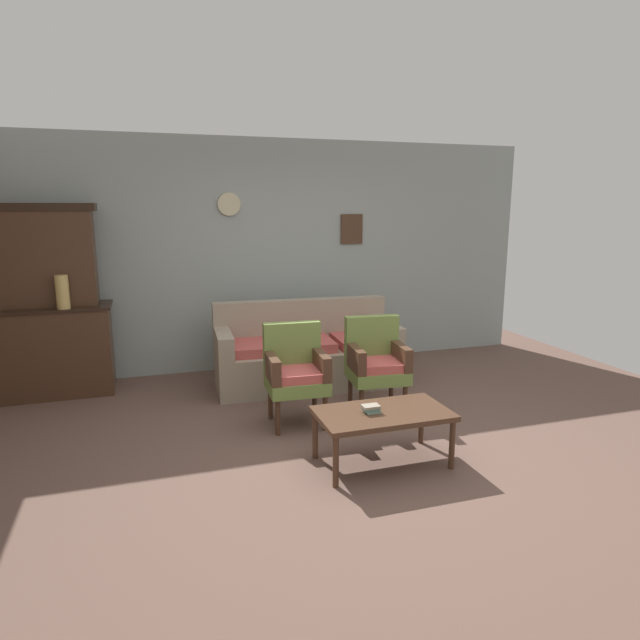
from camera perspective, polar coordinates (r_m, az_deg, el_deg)
The scene contains 10 objects.
ground_plane at distance 4.59m, azimuth 4.19°, elevation -13.27°, with size 7.68×7.68×0.00m, color brown.
wall_back_with_decor at distance 6.69m, azimuth -4.14°, elevation 6.71°, with size 6.40×0.09×2.70m.
side_cabinet at distance 6.33m, azimuth -25.64°, elevation -2.85°, with size 1.16×0.55×0.93m.
cabinet_upper_hutch at distance 6.26m, azimuth -26.34°, elevation 6.09°, with size 0.99×0.38×1.03m.
vase_on_cabinet at distance 6.03m, azimuth -25.06°, elevation 2.65°, with size 0.13×0.13×0.34m, color tan.
floral_couch at distance 6.07m, azimuth -1.42°, elevation -3.63°, with size 2.00×0.91×0.90m.
armchair_row_middle at distance 4.95m, azimuth -2.54°, elevation -5.14°, with size 0.55×0.52×0.90m.
armchair_near_couch_end at distance 5.26m, azimuth 5.81°, elevation -4.18°, with size 0.57×0.54×0.90m.
coffee_table at distance 4.25m, azimuth 6.50°, elevation -9.89°, with size 1.00×0.56×0.42m.
book_stack_on_table at distance 4.18m, azimuth 5.31°, elevation -9.10°, with size 0.13×0.09×0.06m.
Camera 1 is at (-1.58, -3.84, 1.94)m, focal length 30.99 mm.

